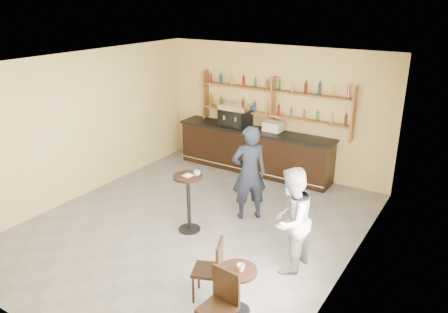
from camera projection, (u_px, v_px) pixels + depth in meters
The scene contains 23 objects.
floor at pixel (194, 225), 8.69m from camera, with size 7.00×7.00×0.00m, color slate.
ceiling at pixel (190, 63), 7.57m from camera, with size 7.00×7.00×0.00m, color white.
wall_back at pixel (275, 110), 10.91m from camera, with size 7.00×7.00×0.00m, color #F4D98A.
wall_front at pixel (24, 230), 5.35m from camera, with size 7.00×7.00×0.00m, color #F4D98A.
wall_left at pixel (82, 126), 9.63m from camera, with size 7.00×7.00×0.00m, color #F4D98A.
wall_right at pixel (352, 184), 6.63m from camera, with size 7.00×7.00×0.00m, color #F4D98A.
window_pane at pixel (324, 209), 5.65m from camera, with size 2.00×2.00×0.00m, color white.
window_frame at pixel (324, 209), 5.65m from camera, with size 0.04×1.70×2.10m, color black, non-canonical shape.
shelf_unit at pixel (273, 103), 10.73m from camera, with size 4.00×0.26×1.40m, color brown, non-canonical shape.
liquor_bottles at pixel (273, 96), 10.67m from camera, with size 3.68×0.10×1.00m, color #8C5919, non-canonical shape.
bar_counter at pixel (254, 151), 11.17m from camera, with size 4.16×0.81×1.13m, color black, non-canonical shape.
espresso_machine at pixel (235, 116), 11.17m from camera, with size 0.78×0.50×0.55m, color black, non-canonical shape.
pastry_case at pixel (273, 127), 10.68m from camera, with size 0.46×0.37×0.28m, color silver, non-canonical shape.
pedestal_table at pixel (189, 203), 8.32m from camera, with size 0.56×0.56×1.15m, color black, non-canonical shape.
napkin at pixel (188, 175), 8.12m from camera, with size 0.17×0.17×0.00m, color white.
donut at pixel (188, 175), 8.10m from camera, with size 0.11×0.11×0.04m, color #E3A253.
cup_pedestal at pixel (197, 173), 8.12m from camera, with size 0.12×0.12×0.09m, color white.
man_main at pixel (249, 173), 8.69m from camera, with size 0.71×0.47×1.95m, color black.
cafe_table at pixel (237, 291), 6.20m from camera, with size 0.56×0.56×0.71m, color black, non-canonical shape.
cup_cafe at pixel (241, 268), 6.03m from camera, with size 0.11×0.11×0.10m, color white.
chair_west at pixel (207, 270), 6.47m from camera, with size 0.42×0.42×0.96m, color black, non-canonical shape.
chair_south at pixel (217, 308), 5.65m from camera, with size 0.43×0.43×0.99m, color black, non-canonical shape.
patron_second at pixel (291, 220), 7.02m from camera, with size 0.87×0.68×1.80m, color gray.
Camera 1 is at (4.58, -6.17, 4.31)m, focal length 35.00 mm.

